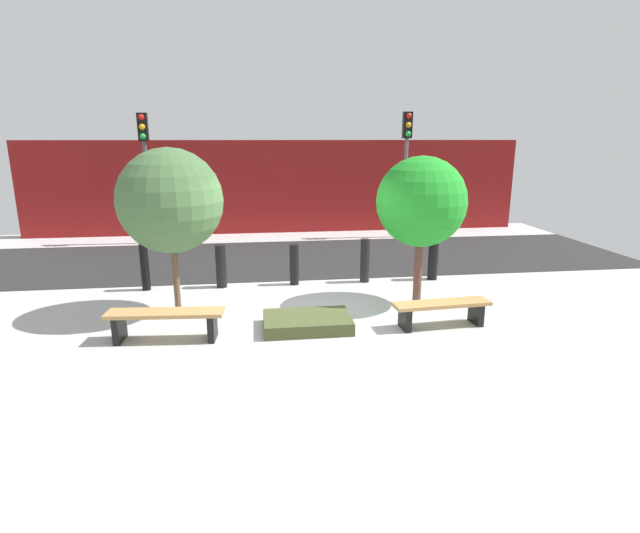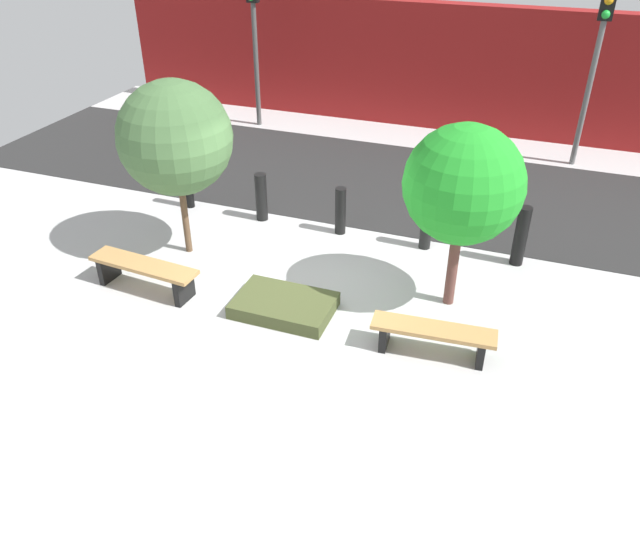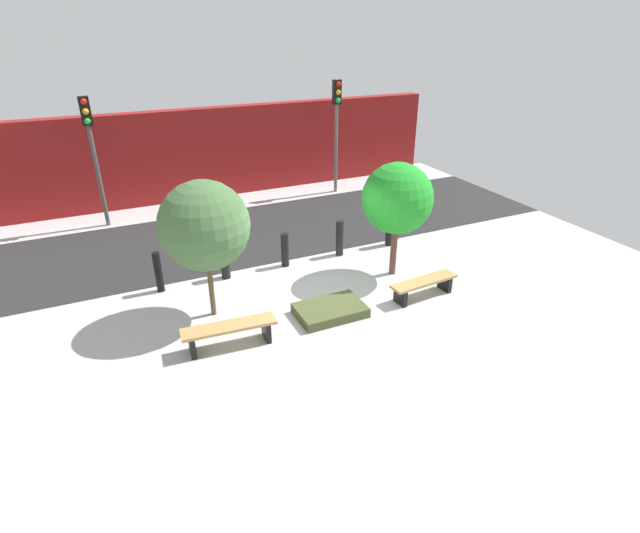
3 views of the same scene
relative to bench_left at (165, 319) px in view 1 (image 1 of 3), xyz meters
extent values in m
plane|color=#B6B6B6|center=(2.24, 0.64, -0.34)|extent=(18.00, 18.00, 0.00)
cube|color=#272727|center=(2.24, 5.21, -0.34)|extent=(18.00, 4.33, 0.01)
cube|color=maroon|center=(2.24, 9.15, 1.16)|extent=(16.20, 0.50, 3.00)
cube|color=black|center=(-0.71, 0.06, -0.13)|extent=(0.13, 0.42, 0.42)
cube|color=black|center=(0.71, -0.06, -0.13)|extent=(0.13, 0.42, 0.42)
cube|color=#B2844C|center=(0.00, 0.00, 0.10)|extent=(1.82, 0.55, 0.06)
cube|color=black|center=(3.83, -0.05, -0.16)|extent=(0.13, 0.39, 0.37)
cube|color=black|center=(5.11, 0.05, -0.16)|extent=(0.13, 0.39, 0.37)
cube|color=#B2844C|center=(4.47, 0.00, 0.06)|extent=(1.67, 0.51, 0.06)
cube|color=#444C29|center=(2.24, 0.20, -0.24)|extent=(1.44, 0.94, 0.21)
cylinder|color=brown|center=(0.00, 1.28, 0.42)|extent=(0.11, 0.11, 1.53)
sphere|color=#466B3D|center=(0.00, 1.28, 1.69)|extent=(1.81, 1.81, 1.81)
cylinder|color=brown|center=(4.47, 1.28, 0.40)|extent=(0.16, 0.16, 1.48)
sphere|color=green|center=(4.47, 1.28, 1.60)|extent=(1.66, 1.66, 1.66)
cylinder|color=black|center=(-0.86, 2.79, 0.14)|extent=(0.17, 0.17, 0.97)
cylinder|color=black|center=(0.69, 2.79, 0.11)|extent=(0.22, 0.22, 0.91)
cylinder|color=black|center=(2.24, 2.79, 0.10)|extent=(0.19, 0.19, 0.88)
cylinder|color=black|center=(3.78, 2.79, 0.13)|extent=(0.20, 0.20, 0.95)
cylinder|color=black|center=(5.33, 2.79, 0.17)|extent=(0.22, 0.22, 1.03)
cylinder|color=#4A4A4A|center=(-1.64, 7.67, 1.54)|extent=(0.12, 0.12, 3.76)
cube|color=black|center=(-1.64, 7.67, 3.03)|extent=(0.28, 0.16, 0.78)
sphere|color=red|center=(-1.64, 7.57, 3.29)|extent=(0.17, 0.17, 0.17)
sphere|color=orange|center=(-1.64, 7.57, 3.03)|extent=(0.17, 0.17, 0.17)
sphere|color=green|center=(-1.64, 7.57, 2.77)|extent=(0.17, 0.17, 0.17)
cylinder|color=slate|center=(6.11, 7.67, 1.58)|extent=(0.12, 0.12, 3.84)
cube|color=black|center=(6.11, 7.67, 3.10)|extent=(0.28, 0.16, 0.78)
sphere|color=red|center=(6.11, 7.57, 3.36)|extent=(0.17, 0.17, 0.17)
sphere|color=orange|center=(6.11, 7.57, 3.10)|extent=(0.17, 0.17, 0.17)
sphere|color=green|center=(6.11, 7.57, 2.84)|extent=(0.17, 0.17, 0.17)
camera|label=1|loc=(1.43, -7.54, 2.74)|focal=28.00mm
camera|label=2|loc=(5.32, -6.66, 5.09)|focal=35.00mm
camera|label=3|loc=(-1.79, -7.90, 5.34)|focal=28.00mm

